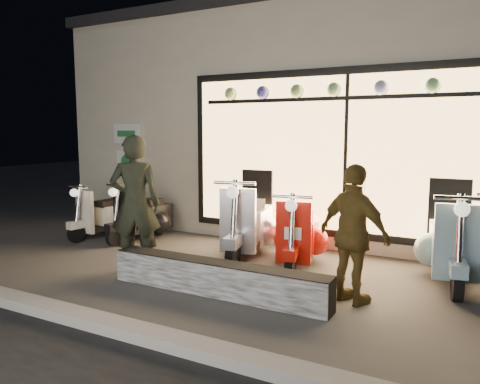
% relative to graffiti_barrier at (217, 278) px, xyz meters
% --- Properties ---
extents(ground, '(40.00, 40.00, 0.00)m').
position_rel_graffiti_barrier_xyz_m(ground, '(-0.03, 0.65, -0.20)').
color(ground, '#383533').
rests_on(ground, ground).
extents(kerb, '(40.00, 0.25, 0.12)m').
position_rel_graffiti_barrier_xyz_m(kerb, '(-0.03, -1.35, -0.14)').
color(kerb, slate).
rests_on(kerb, ground).
extents(shop_building, '(10.20, 6.23, 4.20)m').
position_rel_graffiti_barrier_xyz_m(shop_building, '(-0.02, 5.63, 1.90)').
color(shop_building, beige).
rests_on(shop_building, ground).
extents(graffiti_barrier, '(2.78, 0.28, 0.40)m').
position_rel_graffiti_barrier_xyz_m(graffiti_barrier, '(0.00, 0.00, 0.00)').
color(graffiti_barrier, black).
rests_on(graffiti_barrier, ground).
extents(scooter_silver, '(0.74, 1.65, 1.17)m').
position_rel_graffiti_barrier_xyz_m(scooter_silver, '(-0.50, 1.81, 0.27)').
color(scooter_silver, black).
rests_on(scooter_silver, ground).
extents(scooter_red, '(0.67, 1.48, 1.05)m').
position_rel_graffiti_barrier_xyz_m(scooter_red, '(0.38, 1.68, 0.22)').
color(scooter_red, black).
rests_on(scooter_red, ground).
extents(scooter_black, '(0.54, 1.38, 0.98)m').
position_rel_graffiti_barrier_xyz_m(scooter_black, '(-2.61, 1.90, 0.19)').
color(scooter_black, black).
rests_on(scooter_black, ground).
extents(scooter_cream, '(0.53, 1.31, 0.93)m').
position_rel_graffiti_barrier_xyz_m(scooter_cream, '(-3.36, 1.74, 0.18)').
color(scooter_cream, black).
rests_on(scooter_cream, ground).
extents(scooter_blue, '(0.68, 1.60, 1.14)m').
position_rel_graffiti_barrier_xyz_m(scooter_blue, '(2.36, 1.92, 0.26)').
color(scooter_blue, black).
rests_on(scooter_blue, ground).
extents(man, '(0.81, 0.72, 1.86)m').
position_rel_graffiti_barrier_xyz_m(man, '(-1.48, 0.32, 0.73)').
color(man, black).
rests_on(man, ground).
extents(woman, '(0.99, 0.72, 1.56)m').
position_rel_graffiti_barrier_xyz_m(woman, '(1.46, 0.50, 0.58)').
color(woman, brown).
rests_on(woman, ground).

